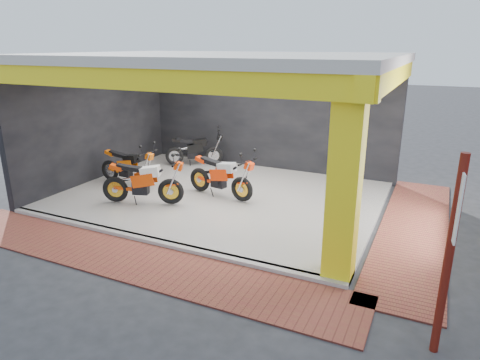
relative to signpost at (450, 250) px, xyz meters
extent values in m
plane|color=#2D2D30|center=(-5.34, 2.06, -1.49)|extent=(80.00, 80.00, 0.00)
cube|color=beige|center=(-5.34, 4.06, -1.44)|extent=(8.00, 6.00, 0.10)
cube|color=beige|center=(-5.34, 4.06, 2.11)|extent=(8.40, 6.40, 0.20)
cube|color=black|center=(-5.34, 7.16, 0.26)|extent=(8.20, 0.20, 3.50)
cube|color=black|center=(-9.44, 4.06, 0.26)|extent=(0.20, 6.20, 3.50)
cube|color=yellow|center=(-1.59, 1.31, 0.26)|extent=(0.50, 0.50, 3.50)
cube|color=yellow|center=(-5.34, 1.06, 1.81)|extent=(8.40, 0.30, 0.40)
cube|color=yellow|center=(-1.34, 4.06, 1.81)|extent=(0.30, 6.40, 0.40)
cube|color=beige|center=(-5.34, 1.04, -1.44)|extent=(8.00, 0.20, 0.10)
cube|color=brown|center=(-5.34, 0.26, -1.48)|extent=(9.00, 1.40, 0.03)
cube|color=brown|center=(-0.54, 4.06, -1.48)|extent=(1.40, 7.00, 0.03)
cylinder|color=#5E160E|center=(0.00, 0.00, -0.13)|extent=(0.11, 0.11, 2.72)
cube|color=white|center=(0.00, 0.00, 0.58)|extent=(0.07, 0.38, 0.87)
camera|label=1|loc=(-0.31, -5.41, 2.41)|focal=32.00mm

